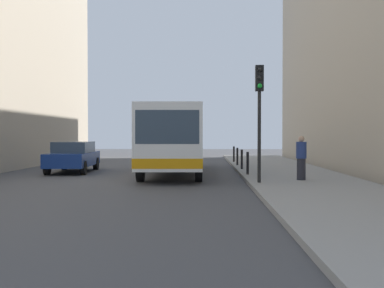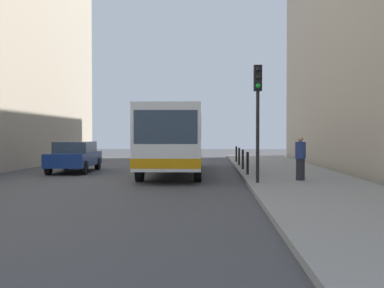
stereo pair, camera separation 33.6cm
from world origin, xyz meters
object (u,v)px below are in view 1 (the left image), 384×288
at_px(bollard_near, 248,163).
at_px(bollard_mid, 242,159).
at_px(car_beside_bus, 73,156).
at_px(traffic_light, 259,101).
at_px(bollard_farthest, 234,154).
at_px(bus, 174,137).
at_px(bollard_far, 237,156).
at_px(pedestrian_near_signal, 301,158).

relative_size(bollard_near, bollard_mid, 1.00).
relative_size(car_beside_bus, bollard_mid, 4.71).
bearing_deg(traffic_light, bollard_mid, 90.92).
xyz_separation_m(bollard_mid, bollard_farthest, (0.00, 5.98, 0.00)).
distance_m(car_beside_bus, bollard_mid, 8.21).
relative_size(bus, bollard_far, 11.66).
distance_m(car_beside_bus, bollard_near, 8.68).
height_order(car_beside_bus, pedestrian_near_signal, pedestrian_near_signal).
distance_m(bollard_mid, pedestrian_near_signal, 5.57).
relative_size(bollard_far, pedestrian_near_signal, 0.58).
height_order(bus, bollard_farthest, bus).
bearing_deg(bollard_farthest, bus, -116.54).
xyz_separation_m(traffic_light, bollard_far, (-0.10, 9.20, -2.38)).
height_order(bus, bollard_far, bus).
bearing_deg(car_beside_bus, bollard_mid, 178.64).
bearing_deg(bollard_mid, bus, -169.88).
relative_size(car_beside_bus, bollard_near, 4.71).
bearing_deg(bollard_near, car_beside_bus, 161.16).
xyz_separation_m(bollard_far, pedestrian_near_signal, (1.76, -8.26, 0.34)).
bearing_deg(bus, traffic_light, 119.49).
relative_size(bollard_far, bollard_farthest, 1.00).
bearing_deg(car_beside_bus, traffic_light, 141.39).
distance_m(bus, bollard_near, 4.21).
distance_m(bus, traffic_light, 6.69).
relative_size(car_beside_bus, bollard_far, 4.71).
relative_size(bollard_mid, pedestrian_near_signal, 0.58).
bearing_deg(bollard_near, bollard_mid, 90.00).
height_order(bollard_near, bollard_farthest, same).
xyz_separation_m(car_beside_bus, bollard_farthest, (8.21, 6.17, -0.16)).
relative_size(traffic_light, bollard_far, 4.32).
bearing_deg(bus, bollard_farthest, -118.02).
relative_size(bus, car_beside_bus, 2.47).
bearing_deg(bollard_far, car_beside_bus, -158.85).
distance_m(traffic_light, bollard_farthest, 12.42).
bearing_deg(bus, bollard_near, 142.26).
height_order(bollard_mid, bollard_far, same).
bearing_deg(bus, bollard_mid, -171.36).
xyz_separation_m(bollard_near, bollard_mid, (0.00, 2.99, 0.00)).
xyz_separation_m(traffic_light, bollard_farthest, (-0.10, 12.19, -2.38)).
height_order(traffic_light, bollard_farthest, traffic_light).
height_order(bollard_near, bollard_far, same).
distance_m(bus, bollard_farthest, 7.42).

